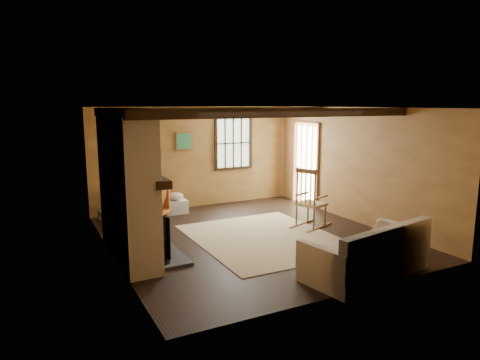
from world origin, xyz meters
TOP-DOWN VIEW (x-y plane):
  - ground at (0.00, 0.00)m, footprint 5.50×5.50m
  - room_envelope at (0.22, 0.26)m, footprint 5.02×5.52m
  - fireplace at (-2.23, -0.00)m, footprint 1.02×2.30m
  - rug at (0.20, -0.20)m, footprint 2.50×3.00m
  - rocking_chair at (1.38, 0.02)m, footprint 0.99×0.74m
  - sofa at (0.66, -2.40)m, footprint 2.10×1.21m
  - firewood_pile at (-2.03, 2.38)m, footprint 0.69×0.12m
  - laundry_basket at (-0.68, 2.32)m, footprint 0.50×0.38m
  - basket_pillow at (-0.68, 2.32)m, footprint 0.46×0.42m
  - armchair at (-1.44, 2.11)m, footprint 1.11×1.11m

SIDE VIEW (x-z plane):
  - ground at x=0.00m, z-range 0.00..0.00m
  - rug at x=0.20m, z-range 0.00..0.01m
  - firewood_pile at x=-2.03m, z-range 0.00..0.25m
  - laundry_basket at x=-0.68m, z-range 0.00..0.30m
  - sofa at x=0.66m, z-range -0.11..0.69m
  - armchair at x=-1.44m, z-range 0.00..0.73m
  - basket_pillow at x=-0.68m, z-range 0.30..0.49m
  - rocking_chair at x=1.38m, z-range -0.10..1.13m
  - fireplace at x=-2.23m, z-range -0.10..2.30m
  - room_envelope at x=0.22m, z-range 0.41..2.85m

